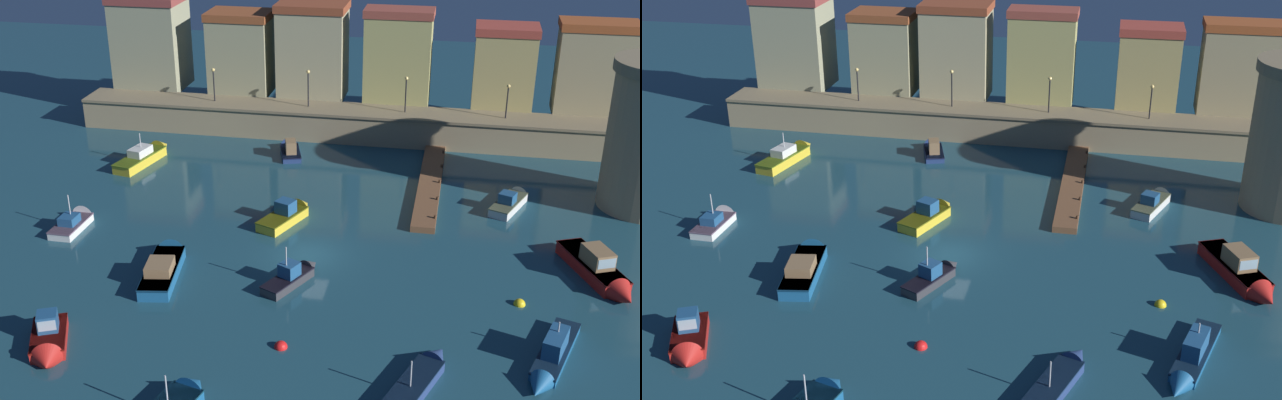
{
  "view_description": "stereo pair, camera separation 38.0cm",
  "coord_description": "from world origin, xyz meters",
  "views": [
    {
      "loc": [
        9.24,
        -44.21,
        24.87
      ],
      "look_at": [
        0.0,
        4.45,
        1.95
      ],
      "focal_mm": 44.28,
      "sensor_mm": 36.0,
      "label": 1
    },
    {
      "loc": [
        9.62,
        -44.14,
        24.87
      ],
      "look_at": [
        0.0,
        4.45,
        1.95
      ],
      "focal_mm": 44.28,
      "sensor_mm": 36.0,
      "label": 2
    }
  ],
  "objects": [
    {
      "name": "pier_dock",
      "position": [
        7.16,
        12.49,
        0.23
      ],
      "size": [
        1.71,
        15.93,
        0.7
      ],
      "color": "brown",
      "rests_on": "ground"
    },
    {
      "name": "quay_lamp_3",
      "position": [
        12.9,
        22.29,
        4.77
      ],
      "size": [
        0.32,
        0.32,
        3.01
      ],
      "color": "black",
      "rests_on": "quay_wall"
    },
    {
      "name": "moored_boat_6",
      "position": [
        14.73,
        -9.18,
        0.45
      ],
      "size": [
        3.44,
        7.12,
        2.5
      ],
      "rotation": [
        0.0,
        0.0,
        -1.89
      ],
      "color": "#195689",
      "rests_on": "ground"
    },
    {
      "name": "moored_boat_7",
      "position": [
        -5.14,
        17.63,
        0.4
      ],
      "size": [
        2.82,
        4.9,
        2.02
      ],
      "rotation": [
        0.0,
        0.0,
        1.87
      ],
      "color": "navy",
      "rests_on": "ground"
    },
    {
      "name": "quay_lamp_1",
      "position": [
        -4.46,
        22.29,
        4.98
      ],
      "size": [
        0.32,
        0.32,
        3.36
      ],
      "color": "black",
      "rests_on": "quay_wall"
    },
    {
      "name": "moored_boat_9",
      "position": [
        -16.61,
        13.63,
        0.52
      ],
      "size": [
        3.03,
        6.99,
        3.04
      ],
      "rotation": [
        0.0,
        0.0,
        1.36
      ],
      "color": "gold",
      "rests_on": "ground"
    },
    {
      "name": "mooring_buoy_0",
      "position": [
        0.66,
        -10.25,
        0.0
      ],
      "size": [
        0.73,
        0.73,
        0.73
      ],
      "primitive_type": "sphere",
      "color": "red",
      "rests_on": "ground"
    },
    {
      "name": "moored_boat_3",
      "position": [
        -2.33,
        4.96,
        0.48
      ],
      "size": [
        3.49,
        5.52,
        2.06
      ],
      "rotation": [
        0.0,
        0.0,
        1.19
      ],
      "color": "gold",
      "rests_on": "ground"
    },
    {
      "name": "moored_boat_1",
      "position": [
        8.18,
        -11.94,
        0.33
      ],
      "size": [
        3.54,
        6.62,
        2.43
      ],
      "rotation": [
        0.0,
        0.0,
        1.22
      ],
      "color": "navy",
      "rests_on": "ground"
    },
    {
      "name": "moored_boat_5",
      "position": [
        -0.13,
        -3.37,
        0.45
      ],
      "size": [
        3.18,
        4.85,
        2.99
      ],
      "rotation": [
        0.0,
        0.0,
        1.13
      ],
      "color": "#333338",
      "rests_on": "ground"
    },
    {
      "name": "quay_lamp_2",
      "position": [
        4.23,
        22.29,
        4.9
      ],
      "size": [
        0.32,
        0.32,
        3.23
      ],
      "color": "black",
      "rests_on": "quay_wall"
    },
    {
      "name": "moored_boat_11",
      "position": [
        18.31,
        0.24,
        0.61
      ],
      "size": [
        4.53,
        7.41,
        2.32
      ],
      "rotation": [
        0.0,
        0.0,
        -1.16
      ],
      "color": "red",
      "rests_on": "ground"
    },
    {
      "name": "quay_lamp_0",
      "position": [
        -13.23,
        22.29,
        4.82
      ],
      "size": [
        0.32,
        0.32,
        3.08
      ],
      "color": "black",
      "rests_on": "quay_wall"
    },
    {
      "name": "moored_boat_0",
      "position": [
        13.32,
        10.26,
        0.45
      ],
      "size": [
        3.35,
        5.54,
        1.76
      ],
      "rotation": [
        0.0,
        0.0,
        1.18
      ],
      "color": "silver",
      "rests_on": "ground"
    },
    {
      "name": "moored_boat_8",
      "position": [
        -16.81,
        1.22,
        0.38
      ],
      "size": [
        1.73,
        4.52,
        3.1
      ],
      "rotation": [
        0.0,
        0.0,
        1.56
      ],
      "color": "white",
      "rests_on": "ground"
    },
    {
      "name": "old_town_backdrop",
      "position": [
        -2.66,
        26.19,
        6.7
      ],
      "size": [
        47.55,
        5.2,
        8.89
      ],
      "color": "#9B9A78",
      "rests_on": "ground"
    },
    {
      "name": "ground_plane",
      "position": [
        0.0,
        0.0,
        0.0
      ],
      "size": [
        122.74,
        122.74,
        0.0
      ],
      "primitive_type": "plane",
      "color": "#1E4756"
    },
    {
      "name": "moored_boat_2",
      "position": [
        -11.38,
        -12.83,
        0.47
      ],
      "size": [
        3.47,
        4.86,
        2.19
      ],
      "rotation": [
        0.0,
        0.0,
        -1.14
      ],
      "color": "red",
      "rests_on": "ground"
    },
    {
      "name": "quay_wall",
      "position": [
        0.0,
        22.29,
        1.38
      ],
      "size": [
        50.88,
        3.97,
        2.74
      ],
      "color": "#9E8966",
      "rests_on": "ground"
    },
    {
      "name": "mooring_buoy_1",
      "position": [
        13.37,
        -3.52,
        0.0
      ],
      "size": [
        0.7,
        0.7,
        0.7
      ],
      "primitive_type": "sphere",
      "color": "yellow",
      "rests_on": "ground"
    },
    {
      "name": "moored_boat_10",
      "position": [
        -8.34,
        -3.65,
        0.5
      ],
      "size": [
        2.91,
        7.2,
        1.9
      ],
      "rotation": [
        0.0,
        0.0,
        1.73
      ],
      "color": "#195689",
      "rests_on": "ground"
    }
  ]
}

